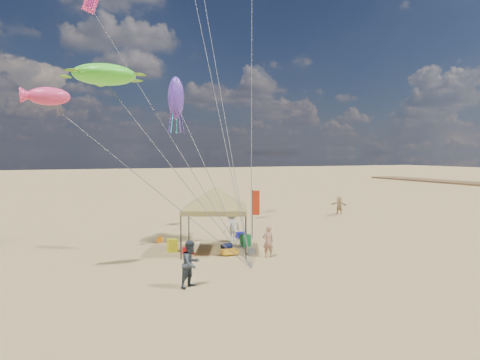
{
  "coord_description": "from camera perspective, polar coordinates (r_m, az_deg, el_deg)",
  "views": [
    {
      "loc": [
        -9.14,
        -18.47,
        5.39
      ],
      "look_at": [
        0.0,
        3.0,
        4.0
      ],
      "focal_mm": 34.01,
      "sensor_mm": 36.0,
      "label": 1
    }
  ],
  "objects": [
    {
      "name": "person_near_c",
      "position": [
        27.71,
        -1.02,
        -5.79
      ],
      "size": [
        1.42,
        1.11,
        1.93
      ],
      "primitive_type": "imported",
      "rotation": [
        0.0,
        0.0,
        3.51
      ],
      "color": "silver",
      "rests_on": "ground"
    },
    {
      "name": "bag_orange",
      "position": [
        28.01,
        -10.02,
        -7.36
      ],
      "size": [
        0.54,
        0.69,
        0.36
      ],
      "primitive_type": "cylinder",
      "rotation": [
        0.0,
        1.57,
        1.22
      ],
      "color": "orange",
      "rests_on": "ground"
    },
    {
      "name": "fish_kite",
      "position": [
        21.04,
        -22.86,
        9.66
      ],
      "size": [
        1.9,
        1.33,
        0.77
      ],
      "primitive_type": "ellipsoid",
      "rotation": [
        0.0,
        0.0,
        -0.3
      ],
      "color": "#FF3973",
      "rests_on": "ground"
    },
    {
      "name": "ground",
      "position": [
        21.3,
        3.23,
        -11.26
      ],
      "size": [
        280.0,
        280.0,
        0.0
      ],
      "primitive_type": "plane",
      "color": "tan",
      "rests_on": "ground"
    },
    {
      "name": "feather_flag",
      "position": [
        28.59,
        1.89,
        -3.26
      ],
      "size": [
        0.44,
        0.21,
        3.1
      ],
      "color": "black",
      "rests_on": "ground"
    },
    {
      "name": "canopy_tent",
      "position": [
        24.49,
        -3.12,
        -1.23
      ],
      "size": [
        6.09,
        6.09,
        4.1
      ],
      "color": "black",
      "rests_on": "ground"
    },
    {
      "name": "turtle_kite",
      "position": [
        26.09,
        -16.66,
        12.55
      ],
      "size": [
        3.51,
        2.87,
        1.12
      ],
      "primitive_type": "ellipsoid",
      "rotation": [
        0.0,
        0.0,
        0.05
      ],
      "color": "#50F92F",
      "rests_on": "ground"
    },
    {
      "name": "person_near_b",
      "position": [
        18.6,
        -6.18,
        -10.42
      ],
      "size": [
        1.17,
        1.1,
        1.9
      ],
      "primitive_type": "imported",
      "rotation": [
        0.0,
        0.0,
        0.55
      ],
      "color": "#323B44",
      "rests_on": "ground"
    },
    {
      "name": "crate_grey",
      "position": [
        24.52,
        1.4,
        -8.95
      ],
      "size": [
        0.34,
        0.3,
        0.28
      ],
      "primitive_type": "cube",
      "color": "slate",
      "rests_on": "ground"
    },
    {
      "name": "cooler_blue",
      "position": [
        29.01,
        0.04,
        -6.92
      ],
      "size": [
        0.54,
        0.38,
        0.38
      ],
      "primitive_type": "cube",
      "color": "#12139A",
      "rests_on": "ground"
    },
    {
      "name": "person_far_c",
      "position": [
        41.0,
        12.34,
        -3.09
      ],
      "size": [
        1.28,
        1.47,
        1.61
      ],
      "primitive_type": "imported",
      "rotation": [
        0.0,
        0.0,
        5.37
      ],
      "color": "tan",
      "rests_on": "ground"
    },
    {
      "name": "beach_cart",
      "position": [
        24.22,
        -1.21,
        -8.97
      ],
      "size": [
        0.9,
        0.5,
        0.24
      ],
      "primitive_type": "cube",
      "color": "yellow",
      "rests_on": "ground"
    },
    {
      "name": "stunt_kite_pink",
      "position": [
        31.56,
        -18.22,
        20.39
      ],
      "size": [
        1.2,
        1.27,
        1.11
      ],
      "primitive_type": "cube",
      "rotation": [
        0.44,
        0.0,
        0.86
      ],
      "color": "#FF3786",
      "rests_on": "ground"
    },
    {
      "name": "squid_kite",
      "position": [
        24.66,
        -8.05,
        10.19
      ],
      "size": [
        1.12,
        1.12,
        2.22
      ],
      "primitive_type": "ellipsoid",
      "rotation": [
        0.0,
        0.0,
        -0.4
      ],
      "color": "#633BBD",
      "rests_on": "ground"
    },
    {
      "name": "chair_yellow",
      "position": [
        25.31,
        -8.51,
        -8.12
      ],
      "size": [
        0.5,
        0.5,
        0.7
      ],
      "primitive_type": "cube",
      "color": "yellow",
      "rests_on": "ground"
    },
    {
      "name": "bag_navy",
      "position": [
        25.67,
        -1.69,
        -8.3
      ],
      "size": [
        0.69,
        0.54,
        0.36
      ],
      "primitive_type": "cylinder",
      "rotation": [
        0.0,
        1.57,
        0.35
      ],
      "color": "#0E143D",
      "rests_on": "ground"
    },
    {
      "name": "cooler_red",
      "position": [
        24.59,
        -6.54,
        -8.82
      ],
      "size": [
        0.54,
        0.38,
        0.38
      ],
      "primitive_type": "cube",
      "color": "red",
      "rests_on": "ground"
    },
    {
      "name": "chair_green",
      "position": [
        26.44,
        0.69,
        -7.58
      ],
      "size": [
        0.5,
        0.5,
        0.7
      ],
      "primitive_type": "cube",
      "color": "#167E3A",
      "rests_on": "ground"
    },
    {
      "name": "person_near_a",
      "position": [
        23.72,
        3.54,
        -7.72
      ],
      "size": [
        0.62,
        0.43,
        1.63
      ],
      "primitive_type": "imported",
      "rotation": [
        0.0,
        0.0,
        3.07
      ],
      "color": "#AC7962",
      "rests_on": "ground"
    }
  ]
}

